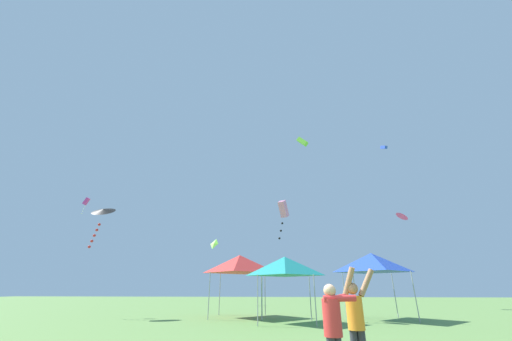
{
  "coord_description": "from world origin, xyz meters",
  "views": [
    {
      "loc": [
        -0.11,
        -6.53,
        1.71
      ],
      "look_at": [
        -1.9,
        14.16,
        10.04
      ],
      "focal_mm": 20.61,
      "sensor_mm": 36.0,
      "label": 1
    }
  ],
  "objects_px": {
    "kite_black_delta": "(103,212)",
    "kite_magenta_box": "(86,202)",
    "person_watcher_red": "(334,324)",
    "canopy_tent_red": "(240,264)",
    "kite_magenta_delta": "(402,216)",
    "kite_lime_box": "(302,142)",
    "person_flyer_orange": "(356,317)",
    "kite_pink_box": "(283,210)",
    "canopy_tent_blue": "(372,263)",
    "canopy_tent_teal": "(285,266)",
    "kite_lime_diamond": "(214,244)",
    "kite_blue_box": "(384,147)"
  },
  "relations": [
    {
      "from": "kite_black_delta",
      "to": "kite_magenta_box",
      "type": "distance_m",
      "value": 2.83
    },
    {
      "from": "kite_black_delta",
      "to": "person_watcher_red",
      "type": "bearing_deg",
      "value": -43.45
    },
    {
      "from": "canopy_tent_red",
      "to": "kite_black_delta",
      "type": "height_order",
      "value": "kite_black_delta"
    },
    {
      "from": "kite_magenta_delta",
      "to": "kite_lime_box",
      "type": "xyz_separation_m",
      "value": [
        -7.75,
        6.15,
        10.9
      ]
    },
    {
      "from": "person_flyer_orange",
      "to": "kite_pink_box",
      "type": "bearing_deg",
      "value": 96.96
    },
    {
      "from": "canopy_tent_blue",
      "to": "canopy_tent_teal",
      "type": "distance_m",
      "value": 5.78
    },
    {
      "from": "kite_black_delta",
      "to": "kite_lime_diamond",
      "type": "distance_m",
      "value": 16.07
    },
    {
      "from": "canopy_tent_teal",
      "to": "kite_lime_diamond",
      "type": "distance_m",
      "value": 19.52
    },
    {
      "from": "canopy_tent_blue",
      "to": "kite_pink_box",
      "type": "distance_m",
      "value": 6.3
    },
    {
      "from": "canopy_tent_red",
      "to": "kite_pink_box",
      "type": "xyz_separation_m",
      "value": [
        3.02,
        -1.44,
        3.27
      ]
    },
    {
      "from": "person_flyer_orange",
      "to": "kite_blue_box",
      "type": "relative_size",
      "value": 2.89
    },
    {
      "from": "kite_lime_diamond",
      "to": "kite_pink_box",
      "type": "xyz_separation_m",
      "value": [
        8.14,
        -15.75,
        -0.06
      ]
    },
    {
      "from": "canopy_tent_blue",
      "to": "kite_lime_diamond",
      "type": "relative_size",
      "value": 3.92
    },
    {
      "from": "kite_lime_diamond",
      "to": "kite_magenta_delta",
      "type": "xyz_separation_m",
      "value": [
        18.66,
        -8.08,
        1.11
      ]
    },
    {
      "from": "kite_magenta_delta",
      "to": "canopy_tent_red",
      "type": "bearing_deg",
      "value": -155.31
    },
    {
      "from": "kite_lime_diamond",
      "to": "kite_pink_box",
      "type": "height_order",
      "value": "kite_pink_box"
    },
    {
      "from": "person_watcher_red",
      "to": "kite_lime_box",
      "type": "distance_m",
      "value": 31.6
    },
    {
      "from": "canopy_tent_red",
      "to": "canopy_tent_teal",
      "type": "bearing_deg",
      "value": -45.79
    },
    {
      "from": "canopy_tent_blue",
      "to": "kite_magenta_delta",
      "type": "xyz_separation_m",
      "value": [
        5.19,
        7.19,
        4.48
      ]
    },
    {
      "from": "canopy_tent_blue",
      "to": "person_flyer_orange",
      "type": "bearing_deg",
      "value": -107.98
    },
    {
      "from": "person_flyer_orange",
      "to": "kite_blue_box",
      "type": "height_order",
      "value": "kite_blue_box"
    },
    {
      "from": "kite_lime_diamond",
      "to": "kite_blue_box",
      "type": "bearing_deg",
      "value": -30.24
    },
    {
      "from": "kite_black_delta",
      "to": "kite_blue_box",
      "type": "distance_m",
      "value": 23.53
    },
    {
      "from": "person_flyer_orange",
      "to": "kite_magenta_box",
      "type": "relative_size",
      "value": 1.65
    },
    {
      "from": "kite_blue_box",
      "to": "kite_pink_box",
      "type": "distance_m",
      "value": 12.86
    },
    {
      "from": "kite_black_delta",
      "to": "kite_blue_box",
      "type": "height_order",
      "value": "kite_blue_box"
    },
    {
      "from": "person_flyer_orange",
      "to": "canopy_tent_red",
      "type": "relative_size",
      "value": 0.58
    },
    {
      "from": "canopy_tent_blue",
      "to": "kite_blue_box",
      "type": "distance_m",
      "value": 12.13
    },
    {
      "from": "canopy_tent_red",
      "to": "kite_lime_box",
      "type": "bearing_deg",
      "value": 64.91
    },
    {
      "from": "kite_magenta_box",
      "to": "kite_blue_box",
      "type": "distance_m",
      "value": 25.18
    },
    {
      "from": "canopy_tent_blue",
      "to": "kite_blue_box",
      "type": "xyz_separation_m",
      "value": [
        3.9,
        5.13,
        10.28
      ]
    },
    {
      "from": "canopy_tent_blue",
      "to": "kite_magenta_box",
      "type": "relative_size",
      "value": 2.83
    },
    {
      "from": "canopy_tent_red",
      "to": "canopy_tent_blue",
      "type": "xyz_separation_m",
      "value": [
        8.36,
        -0.96,
        -0.04
      ]
    },
    {
      "from": "kite_magenta_delta",
      "to": "kite_black_delta",
      "type": "bearing_deg",
      "value": -162.44
    },
    {
      "from": "person_watcher_red",
      "to": "canopy_tent_blue",
      "type": "distance_m",
      "value": 13.84
    },
    {
      "from": "person_watcher_red",
      "to": "kite_blue_box",
      "type": "xyz_separation_m",
      "value": [
        8.44,
        18.04,
        12.38
      ]
    },
    {
      "from": "person_watcher_red",
      "to": "kite_magenta_box",
      "type": "distance_m",
      "value": 22.11
    },
    {
      "from": "canopy_tent_blue",
      "to": "kite_lime_diamond",
      "type": "bearing_deg",
      "value": 131.43
    },
    {
      "from": "person_watcher_red",
      "to": "kite_magenta_box",
      "type": "bearing_deg",
      "value": 138.46
    },
    {
      "from": "kite_magenta_box",
      "to": "kite_magenta_delta",
      "type": "relative_size",
      "value": 1.15
    },
    {
      "from": "kite_lime_diamond",
      "to": "kite_lime_box",
      "type": "height_order",
      "value": "kite_lime_box"
    },
    {
      "from": "canopy_tent_blue",
      "to": "kite_black_delta",
      "type": "xyz_separation_m",
      "value": [
        -18.01,
        -0.15,
        3.53
      ]
    },
    {
      "from": "kite_lime_diamond",
      "to": "kite_black_delta",
      "type": "bearing_deg",
      "value": -106.39
    },
    {
      "from": "kite_black_delta",
      "to": "kite_lime_box",
      "type": "distance_m",
      "value": 23.68
    },
    {
      "from": "canopy_tent_blue",
      "to": "kite_magenta_delta",
      "type": "relative_size",
      "value": 3.26
    },
    {
      "from": "person_flyer_orange",
      "to": "canopy_tent_blue",
      "type": "xyz_separation_m",
      "value": [
        3.92,
        12.07,
        2.05
      ]
    },
    {
      "from": "person_watcher_red",
      "to": "kite_black_delta",
      "type": "height_order",
      "value": "kite_black_delta"
    },
    {
      "from": "kite_lime_diamond",
      "to": "canopy_tent_red",
      "type": "bearing_deg",
      "value": -70.33
    },
    {
      "from": "person_flyer_orange",
      "to": "kite_lime_box",
      "type": "height_order",
      "value": "kite_lime_box"
    },
    {
      "from": "canopy_tent_teal",
      "to": "kite_lime_box",
      "type": "xyz_separation_m",
      "value": [
        2.81,
        15.44,
        15.7
      ]
    }
  ]
}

